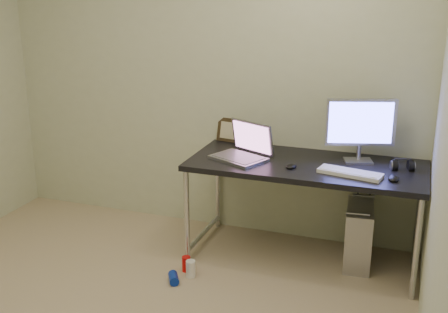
% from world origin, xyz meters
% --- Properties ---
extents(wall_back, '(3.50, 0.02, 2.50)m').
position_xyz_m(wall_back, '(0.00, 1.75, 1.25)').
color(wall_back, beige).
rests_on(wall_back, ground).
extents(wall_right, '(0.02, 3.50, 2.50)m').
position_xyz_m(wall_right, '(1.75, 0.00, 1.25)').
color(wall_right, beige).
rests_on(wall_right, ground).
extents(desk, '(1.67, 0.73, 0.75)m').
position_xyz_m(desk, '(0.91, 1.38, 0.67)').
color(desk, black).
rests_on(desk, ground).
extents(tower_computer, '(0.23, 0.44, 0.47)m').
position_xyz_m(tower_computer, '(1.30, 1.44, 0.22)').
color(tower_computer, '#ADAEB2').
rests_on(tower_computer, ground).
extents(cable_a, '(0.01, 0.16, 0.69)m').
position_xyz_m(cable_a, '(1.25, 1.70, 0.40)').
color(cable_a, black).
rests_on(cable_a, ground).
extents(cable_b, '(0.02, 0.11, 0.71)m').
position_xyz_m(cable_b, '(1.34, 1.68, 0.38)').
color(cable_b, black).
rests_on(cable_b, ground).
extents(can_red, '(0.08, 0.08, 0.11)m').
position_xyz_m(can_red, '(0.16, 0.90, 0.06)').
color(can_red, red).
rests_on(can_red, ground).
extents(can_white, '(0.08, 0.08, 0.12)m').
position_xyz_m(can_white, '(0.23, 0.84, 0.06)').
color(can_white, white).
rests_on(can_white, ground).
extents(can_blue, '(0.12, 0.14, 0.07)m').
position_xyz_m(can_blue, '(0.14, 0.73, 0.03)').
color(can_blue, '#0C2BAB').
rests_on(can_blue, ground).
extents(laptop, '(0.47, 0.44, 0.26)m').
position_xyz_m(laptop, '(0.45, 1.35, 0.81)').
color(laptop, '#A3A4AB').
rests_on(laptop, desk).
extents(monitor, '(0.48, 0.19, 0.46)m').
position_xyz_m(monitor, '(1.25, 1.54, 1.02)').
color(monitor, '#A3A4AB').
rests_on(monitor, desk).
extents(keyboard, '(0.44, 0.22, 0.03)m').
position_xyz_m(keyboard, '(1.23, 1.23, 0.76)').
color(keyboard, white).
rests_on(keyboard, desk).
extents(mouse_right, '(0.08, 0.11, 0.04)m').
position_xyz_m(mouse_right, '(1.51, 1.22, 0.77)').
color(mouse_right, black).
rests_on(mouse_right, desk).
extents(mouse_left, '(0.08, 0.12, 0.04)m').
position_xyz_m(mouse_left, '(0.83, 1.25, 0.77)').
color(mouse_left, black).
rests_on(mouse_left, desk).
extents(headphones, '(0.17, 0.10, 0.10)m').
position_xyz_m(headphones, '(1.56, 1.46, 0.78)').
color(headphones, black).
rests_on(headphones, desk).
extents(picture_frame, '(0.25, 0.11, 0.19)m').
position_xyz_m(picture_frame, '(0.22, 1.73, 0.85)').
color(picture_frame, black).
rests_on(picture_frame, desk).
extents(webcam, '(0.04, 0.03, 0.11)m').
position_xyz_m(webcam, '(0.55, 1.62, 0.83)').
color(webcam, silver).
rests_on(webcam, desk).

